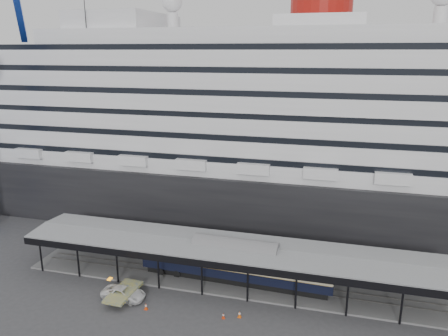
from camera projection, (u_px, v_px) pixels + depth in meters
The scene contains 8 objects.
ground at pixel (222, 302), 52.79m from camera, with size 200.00×200.00×0.00m, color #39393B.
cruise_ship at pixel (270, 114), 77.81m from camera, with size 130.00×30.00×43.90m.
platform_canopy at pixel (233, 265), 56.84m from camera, with size 56.00×9.18×5.30m.
port_truck at pixel (124, 293), 53.20m from camera, with size 2.51×5.44×1.51m, color silver.
pullman_carriage at pixel (235, 261), 56.59m from camera, with size 25.24×4.18×24.68m.
traffic_cone_left at pixel (146, 306), 51.13m from camera, with size 0.44×0.44×0.80m.
traffic_cone_mid at pixel (223, 316), 49.42m from camera, with size 0.46×0.46×0.70m.
traffic_cone_right at pixel (240, 314), 49.61m from camera, with size 0.45×0.45×0.79m.
Camera 1 is at (12.40, -45.06, 29.42)m, focal length 35.00 mm.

